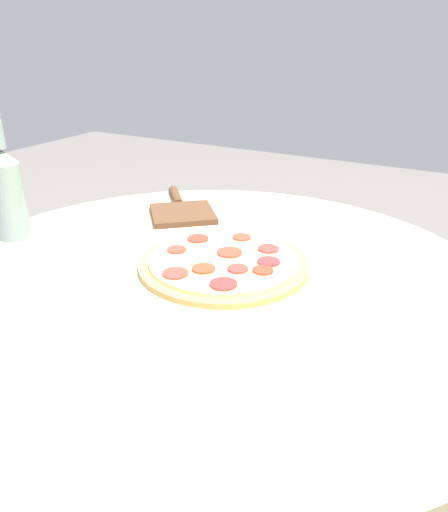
# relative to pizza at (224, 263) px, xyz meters

# --- Properties ---
(table) EXTENTS (0.96, 0.96, 0.77)m
(table) POSITION_rel_pizza_xyz_m (0.04, -0.01, -0.21)
(table) COLOR #B2A893
(table) RESTS_ON ground_plane
(pizza) EXTENTS (0.29, 0.29, 0.02)m
(pizza) POSITION_rel_pizza_xyz_m (0.00, 0.00, 0.00)
(pizza) COLOR tan
(pizza) RESTS_ON table
(beer_bottle) EXTENTS (0.06, 0.06, 0.26)m
(beer_bottle) POSITION_rel_pizza_xyz_m (0.08, -0.42, 0.09)
(beer_bottle) COLOR gray
(beer_bottle) RESTS_ON table
(pizza_paddle) EXTENTS (0.23, 0.22, 0.02)m
(pizza_paddle) POSITION_rel_pizza_xyz_m (-0.19, -0.22, -0.00)
(pizza_paddle) COLOR brown
(pizza_paddle) RESTS_ON table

